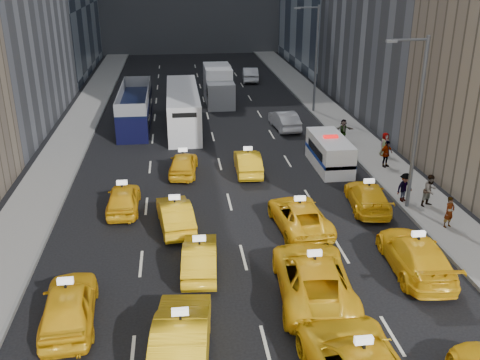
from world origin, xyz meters
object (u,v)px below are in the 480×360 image
object	(u,v)px
nypd_van	(330,153)
box_truck	(218,85)
pedestrian_0	(449,212)
double_decker	(135,108)
city_bus	(183,108)

from	to	relation	value
nypd_van	box_truck	size ratio (longest dim) A/B	0.68
nypd_van	pedestrian_0	size ratio (longest dim) A/B	3.18
double_decker	city_bus	distance (m)	3.85
double_decker	box_truck	distance (m)	10.00
city_bus	pedestrian_0	xyz separation A→B (m)	(12.39, -19.62, -0.54)
box_truck	nypd_van	bearing A→B (deg)	-66.11
double_decker	box_truck	xyz separation A→B (m)	(7.26, 6.88, 0.14)
box_truck	pedestrian_0	distance (m)	28.70
nypd_van	double_decker	bearing A→B (deg)	139.09
double_decker	pedestrian_0	xyz separation A→B (m)	(16.17, -20.39, -0.52)
city_bus	double_decker	bearing A→B (deg)	170.86
double_decker	pedestrian_0	size ratio (longest dim) A/B	6.50
nypd_van	box_truck	world-z (taller)	box_truck
nypd_van	pedestrian_0	world-z (taller)	nypd_van
double_decker	box_truck	world-z (taller)	box_truck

